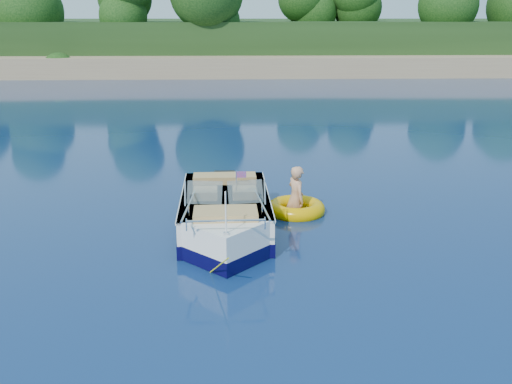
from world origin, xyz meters
TOP-DOWN VIEW (x-y plane):
  - ground at (0.00, 0.00)m, footprint 160.00×160.00m
  - shoreline at (0.00, 63.77)m, footprint 170.00×59.00m
  - treeline at (0.04, 41.01)m, footprint 150.00×7.12m
  - motorboat at (-2.15, 3.08)m, footprint 1.97×5.31m
  - tow_tube at (-0.50, 4.36)m, footprint 1.77×1.77m
  - boy at (-0.53, 4.31)m, footprint 0.71×0.96m

SIDE VIEW (x-z plane):
  - ground at x=0.00m, z-range 0.00..0.00m
  - boy at x=-0.53m, z-range -0.86..0.86m
  - tow_tube at x=-0.50m, z-range -0.09..0.28m
  - motorboat at x=-2.15m, z-range -0.54..1.23m
  - shoreline at x=0.00m, z-range -2.02..3.98m
  - treeline at x=0.04m, z-range 1.45..9.64m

